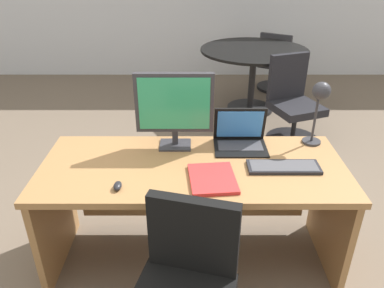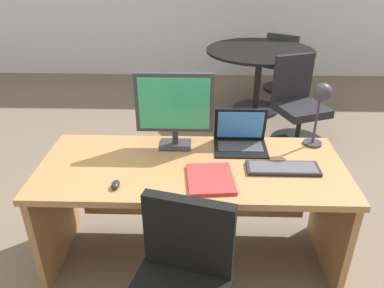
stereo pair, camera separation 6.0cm
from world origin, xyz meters
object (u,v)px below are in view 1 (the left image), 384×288
(monitor, at_px, (173,106))
(keyboard, at_px, (283,167))
(meeting_chair_far, at_px, (276,68))
(mouse, at_px, (117,186))
(meeting_chair_near, at_px, (291,109))
(desk_lamp, at_px, (319,99))
(book, at_px, (212,179))
(laptop, at_px, (239,134))
(desk, at_px, (192,188))
(meeting_table, at_px, (252,64))

(monitor, distance_m, keyboard, 0.75)
(meeting_chair_far, bearing_deg, mouse, -114.17)
(monitor, bearing_deg, meeting_chair_near, 52.49)
(desk_lamp, distance_m, book, 0.85)
(mouse, bearing_deg, meeting_chair_far, 65.83)
(laptop, bearing_deg, meeting_chair_far, 73.62)
(mouse, xyz_separation_m, desk_lamp, (1.18, 0.50, 0.29))
(monitor, relative_size, book, 1.48)
(laptop, relative_size, book, 1.02)
(desk, xyz_separation_m, meeting_table, (0.74, 2.54, 0.06))
(monitor, xyz_separation_m, meeting_chair_near, (1.17, 1.52, -0.65))
(desk_lamp, xyz_separation_m, book, (-0.67, -0.42, -0.30))
(meeting_table, bearing_deg, book, -102.99)
(laptop, xyz_separation_m, meeting_chair_far, (0.91, 3.09, -0.48))
(desk, height_order, laptop, laptop)
(keyboard, bearing_deg, meeting_chair_near, 73.60)
(book, xyz_separation_m, meeting_table, (0.63, 2.75, -0.15))
(meeting_chair_far, bearing_deg, desk_lamp, -97.99)
(book, distance_m, meeting_table, 2.82)
(desk_lamp, distance_m, meeting_chair_far, 3.20)
(keyboard, relative_size, book, 1.27)
(desk, height_order, meeting_table, meeting_table)
(meeting_table, relative_size, meeting_chair_far, 1.55)
(monitor, height_order, meeting_table, monitor)
(keyboard, bearing_deg, laptop, 126.52)
(desk_lamp, bearing_deg, meeting_table, 90.88)
(mouse, height_order, book, mouse)
(desk, height_order, meeting_chair_near, meeting_chair_near)
(desk, relative_size, laptop, 5.42)
(desk, height_order, keyboard, keyboard)
(mouse, height_order, meeting_chair_far, meeting_chair_far)
(keyboard, distance_m, meeting_table, 2.64)
(monitor, relative_size, desk_lamp, 1.14)
(meeting_chair_near, bearing_deg, keyboard, -106.40)
(book, bearing_deg, laptop, 65.08)
(mouse, xyz_separation_m, meeting_chair_near, (1.45, 2.00, -0.39))
(desk_lamp, height_order, meeting_chair_far, desk_lamp)
(laptop, relative_size, keyboard, 0.80)
(laptop, bearing_deg, mouse, -144.49)
(meeting_table, height_order, meeting_chair_near, meeting_chair_near)
(mouse, height_order, meeting_chair_near, meeting_chair_near)
(keyboard, height_order, meeting_chair_far, meeting_chair_far)
(meeting_chair_near, bearing_deg, desk_lamp, -100.47)
(laptop, bearing_deg, monitor, -176.82)
(meeting_chair_near, bearing_deg, laptop, -116.63)
(monitor, xyz_separation_m, laptop, (0.42, 0.02, -0.21))
(desk, relative_size, desk_lamp, 4.25)
(desk, xyz_separation_m, meeting_chair_near, (1.05, 1.71, -0.17))
(monitor, bearing_deg, mouse, -120.94)
(book, bearing_deg, desk, 117.08)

